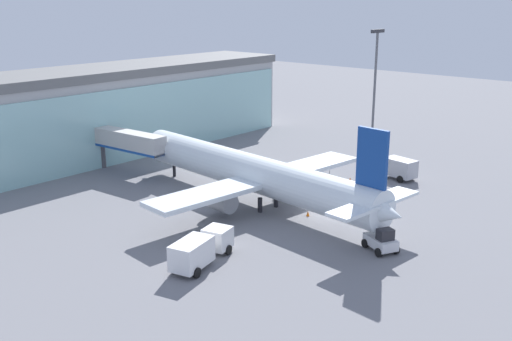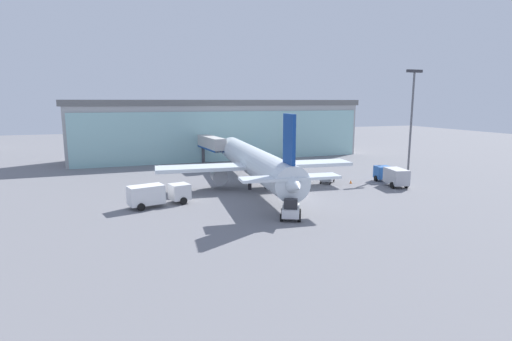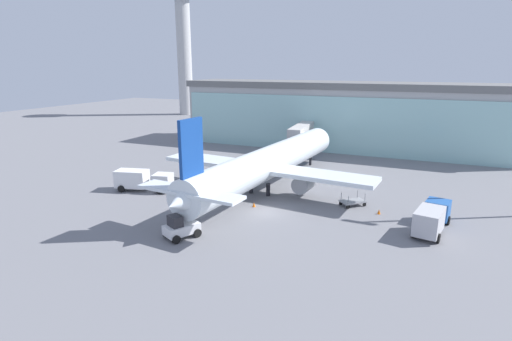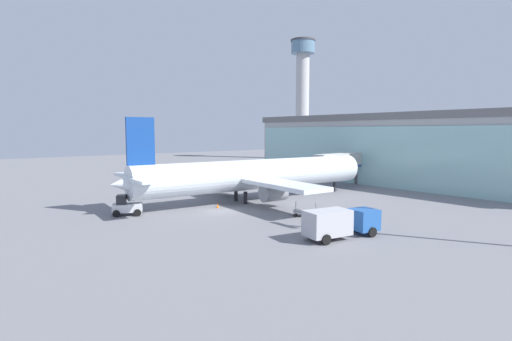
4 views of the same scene
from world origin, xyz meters
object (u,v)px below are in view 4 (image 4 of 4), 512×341
Objects in this scene: safety_cone_nose at (218,206)px; safety_cone_wingtip at (317,221)px; pushback_tug at (126,207)px; airplane at (254,175)px; fuel_truck at (340,222)px; baggage_cart at (306,212)px; jet_bridge at (342,161)px; catering_truck at (160,183)px; control_tower at (302,89)px.

safety_cone_nose and safety_cone_wingtip have the same top height.
safety_cone_wingtip is (16.24, 13.89, -0.70)m from pushback_tug.
airplane is 5.11× the size of fuel_truck.
baggage_cart is at bearing 26.17° from safety_cone_nose.
fuel_truck is at bearing -28.20° from safety_cone_wingtip.
safety_cone_wingtip is (-5.22, 2.80, -1.19)m from fuel_truck.
jet_bridge is 20.78m from airplane.
jet_bridge reaches higher than safety_cone_wingtip.
pushback_tug is at bearing 179.02° from airplane.
pushback_tug is (-1.80, -17.06, -2.59)m from airplane.
fuel_truck is 2.43× the size of baggage_cart.
jet_bridge is at bearing 10.35° from airplane.
jet_bridge is at bearing 50.84° from catering_truck.
jet_bridge is 27.77m from safety_cone_nose.
jet_bridge is at bearing -104.99° from baggage_cart.
fuel_truck reaches higher than safety_cone_wingtip.
safety_cone_wingtip is (13.39, 3.47, 0.00)m from safety_cone_nose.
safety_cone_nose is at bearing -178.48° from jet_bridge.
pushback_tug is 6.68× the size of safety_cone_wingtip.
safety_cone_wingtip is (69.99, -68.29, -23.38)m from control_tower.
safety_cone_nose is (15.69, 0.27, -1.19)m from catering_truck.
fuel_truck is at bearing -101.86° from airplane.
control_tower is 105.84m from fuel_truck.
safety_cone_wingtip is at bearing 72.05° from fuel_truck.
safety_cone_nose is (-10.24, -5.03, -0.23)m from baggage_cart.
catering_truck is at bearing -172.67° from safety_cone_wingtip.
jet_bridge is at bearing 26.22° from pushback_tug.
airplane is 20.65m from fuel_truck.
pushback_tug is at bearing -56.81° from control_tower.
fuel_truck is (21.59, -26.64, -2.86)m from jet_bridge.
catering_truck reaches higher than safety_cone_nose.
fuel_truck is (34.30, 0.94, 0.00)m from catering_truck.
control_tower is 5.27× the size of catering_truck.
airplane is at bearing -179.38° from jet_bridge.
safety_cone_wingtip is at bearing -97.35° from airplane.
safety_cone_nose is at bearing 102.32° from fuel_truck.
control_tower reaches higher than catering_truck.
control_tower is at bearing 45.65° from jet_bridge.
baggage_cart is at bearing -44.95° from control_tower.
pushback_tug reaches higher than safety_cone_nose.
control_tower is 100.79m from pushback_tug.
jet_bridge is 4.15× the size of baggage_cart.
control_tower reaches higher than airplane.
pushback_tug reaches higher than baggage_cart.
catering_truck is 1.01× the size of fuel_truck.
safety_cone_nose is (2.85, 10.42, -0.70)m from pushback_tug.
airplane reaches higher than pushback_tug.
baggage_cart is (66.85, -66.73, -23.15)m from control_tower.
jet_bridge reaches higher than safety_cone_nose.
jet_bridge reaches higher than catering_truck.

